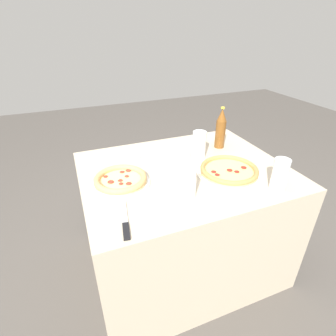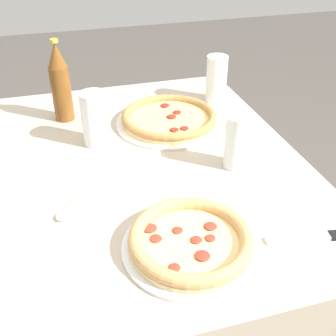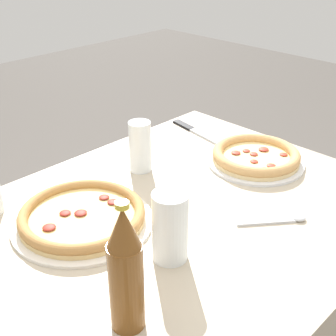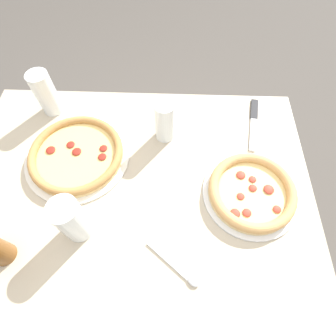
{
  "view_description": "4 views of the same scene",
  "coord_description": "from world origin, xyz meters",
  "px_view_note": "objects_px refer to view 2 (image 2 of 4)",
  "views": [
    {
      "loc": [
        -0.54,
        -1.12,
        1.41
      ],
      "look_at": [
        -0.11,
        -0.04,
        0.76
      ],
      "focal_mm": 28.0,
      "sensor_mm": 36.0,
      "label": 1
    },
    {
      "loc": [
        -0.95,
        0.2,
        1.33
      ],
      "look_at": [
        -0.11,
        -0.04,
        0.75
      ],
      "focal_mm": 45.0,
      "sensor_mm": 36.0,
      "label": 2
    },
    {
      "loc": [
        0.71,
        0.66,
        1.35
      ],
      "look_at": [
        -0.04,
        -0.08,
        0.79
      ],
      "focal_mm": 50.0,
      "sensor_mm": 36.0,
      "label": 3
    },
    {
      "loc": [
        -0.12,
        0.32,
        1.44
      ],
      "look_at": [
        -0.1,
        -0.08,
        0.74
      ],
      "focal_mm": 28.0,
      "sensor_mm": 36.0,
      "label": 4
    }
  ],
  "objects_px": {
    "glass_red_wine": "(237,144)",
    "knife": "(324,236)",
    "spoon": "(75,203)",
    "glass_water": "(216,80)",
    "glass_cola": "(95,121)",
    "pizza_salami": "(169,119)",
    "pizza_pepperoni": "(191,241)",
    "beer_bottle": "(60,83)"
  },
  "relations": [
    {
      "from": "glass_red_wine",
      "to": "knife",
      "type": "relative_size",
      "value": 0.63
    },
    {
      "from": "spoon",
      "to": "knife",
      "type": "bearing_deg",
      "value": -117.49
    },
    {
      "from": "glass_water",
      "to": "glass_cola",
      "type": "bearing_deg",
      "value": 113.01
    },
    {
      "from": "pizza_salami",
      "to": "glass_cola",
      "type": "distance_m",
      "value": 0.25
    },
    {
      "from": "pizza_pepperoni",
      "to": "glass_red_wine",
      "type": "bearing_deg",
      "value": -38.82
    },
    {
      "from": "glass_water",
      "to": "beer_bottle",
      "type": "xyz_separation_m",
      "value": [
        -0.0,
        0.52,
        0.05
      ]
    },
    {
      "from": "glass_cola",
      "to": "spoon",
      "type": "xyz_separation_m",
      "value": [
        -0.28,
        0.09,
        -0.07
      ]
    },
    {
      "from": "pizza_salami",
      "to": "glass_red_wine",
      "type": "bearing_deg",
      "value": -160.15
    },
    {
      "from": "beer_bottle",
      "to": "knife",
      "type": "relative_size",
      "value": 1.1
    },
    {
      "from": "glass_cola",
      "to": "glass_water",
      "type": "bearing_deg",
      "value": -66.99
    },
    {
      "from": "spoon",
      "to": "beer_bottle",
      "type": "bearing_deg",
      "value": -1.89
    },
    {
      "from": "glass_cola",
      "to": "spoon",
      "type": "distance_m",
      "value": 0.3
    },
    {
      "from": "pizza_pepperoni",
      "to": "knife",
      "type": "bearing_deg",
      "value": -99.37
    },
    {
      "from": "glass_red_wine",
      "to": "knife",
      "type": "bearing_deg",
      "value": -167.22
    },
    {
      "from": "pizza_salami",
      "to": "glass_red_wine",
      "type": "xyz_separation_m",
      "value": [
        -0.28,
        -0.1,
        0.05
      ]
    },
    {
      "from": "glass_water",
      "to": "spoon",
      "type": "distance_m",
      "value": 0.72
    },
    {
      "from": "knife",
      "to": "glass_water",
      "type": "bearing_deg",
      "value": -2.73
    },
    {
      "from": "glass_red_wine",
      "to": "glass_water",
      "type": "distance_m",
      "value": 0.43
    },
    {
      "from": "pizza_pepperoni",
      "to": "glass_red_wine",
      "type": "xyz_separation_m",
      "value": [
        0.27,
        -0.22,
        0.05
      ]
    },
    {
      "from": "pizza_salami",
      "to": "glass_red_wine",
      "type": "relative_size",
      "value": 2.28
    },
    {
      "from": "glass_red_wine",
      "to": "spoon",
      "type": "xyz_separation_m",
      "value": [
        -0.05,
        0.43,
        -0.06
      ]
    },
    {
      "from": "glass_cola",
      "to": "beer_bottle",
      "type": "distance_m",
      "value": 0.21
    },
    {
      "from": "glass_water",
      "to": "glass_red_wine",
      "type": "bearing_deg",
      "value": 165.63
    },
    {
      "from": "knife",
      "to": "spoon",
      "type": "height_order",
      "value": "spoon"
    },
    {
      "from": "knife",
      "to": "pizza_salami",
      "type": "bearing_deg",
      "value": 16.18
    },
    {
      "from": "pizza_salami",
      "to": "spoon",
      "type": "xyz_separation_m",
      "value": [
        -0.33,
        0.33,
        -0.02
      ]
    },
    {
      "from": "pizza_pepperoni",
      "to": "glass_red_wine",
      "type": "height_order",
      "value": "glass_red_wine"
    },
    {
      "from": "pizza_salami",
      "to": "beer_bottle",
      "type": "relative_size",
      "value": 1.3
    },
    {
      "from": "glass_water",
      "to": "pizza_pepperoni",
      "type": "bearing_deg",
      "value": 154.76
    },
    {
      "from": "pizza_salami",
      "to": "glass_cola",
      "type": "xyz_separation_m",
      "value": [
        -0.06,
        0.24,
        0.05
      ]
    },
    {
      "from": "pizza_pepperoni",
      "to": "spoon",
      "type": "height_order",
      "value": "pizza_pepperoni"
    },
    {
      "from": "beer_bottle",
      "to": "spoon",
      "type": "relative_size",
      "value": 1.74
    },
    {
      "from": "beer_bottle",
      "to": "spoon",
      "type": "distance_m",
      "value": 0.48
    },
    {
      "from": "beer_bottle",
      "to": "spoon",
      "type": "height_order",
      "value": "beer_bottle"
    },
    {
      "from": "glass_cola",
      "to": "knife",
      "type": "distance_m",
      "value": 0.68
    },
    {
      "from": "pizza_salami",
      "to": "spoon",
      "type": "distance_m",
      "value": 0.47
    },
    {
      "from": "pizza_pepperoni",
      "to": "glass_cola",
      "type": "distance_m",
      "value": 0.51
    },
    {
      "from": "pizza_pepperoni",
      "to": "spoon",
      "type": "xyz_separation_m",
      "value": [
        0.21,
        0.22,
        -0.02
      ]
    },
    {
      "from": "glass_red_wine",
      "to": "knife",
      "type": "height_order",
      "value": "glass_red_wine"
    },
    {
      "from": "beer_bottle",
      "to": "spoon",
      "type": "bearing_deg",
      "value": 178.11
    },
    {
      "from": "glass_water",
      "to": "beer_bottle",
      "type": "height_order",
      "value": "beer_bottle"
    },
    {
      "from": "glass_red_wine",
      "to": "glass_water",
      "type": "xyz_separation_m",
      "value": [
        0.41,
        -0.11,
        0.01
      ]
    }
  ]
}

